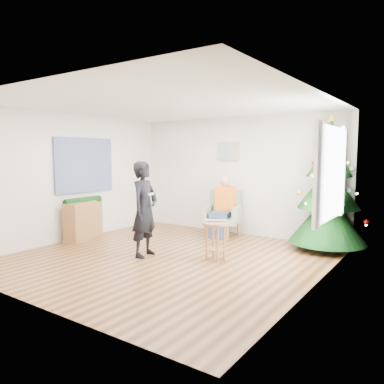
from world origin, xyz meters
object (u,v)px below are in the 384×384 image
Objects in this scene: armchair at (223,219)px; console at (84,220)px; standing_man at (145,209)px; stool at (215,241)px; christmas_tree at (329,189)px.

armchair is 0.99× the size of console.
armchair is at bearing -16.06° from standing_man.
console is at bearing -176.07° from stool.
standing_man is at bearing -159.08° from stool.
stool is 0.66× the size of console.
console is (-2.24, -1.94, 0.04)m from armchair.
console reaches higher than stool.
console is at bearing -155.38° from christmas_tree.
armchair is 2.25m from standing_man.
standing_man is at bearing -113.45° from armchair.
stool is 0.66× the size of armchair.
armchair reaches higher than console.
standing_man reaches higher than console.
christmas_tree is at bearing 7.69° from console.
armchair is at bearing 116.26° from stool.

